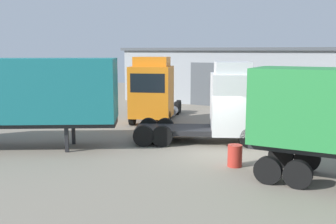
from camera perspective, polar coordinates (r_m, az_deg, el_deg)
The scene contains 5 objects.
ground_plane at distance 17.99m, azimuth 7.69°, elevation -5.97°, with size 60.00×60.00×0.00m, color gray.
warehouse_building at distance 35.61m, azimuth 18.79°, elevation 4.95°, with size 30.59×10.01×4.84m.
tractor_unit_white at distance 19.81m, azimuth 8.40°, elevation 1.02°, with size 6.67×4.91×4.05m.
tractor_unit_orange at distance 25.07m, azimuth -2.18°, elevation 2.91°, with size 4.55×6.94×4.21m.
oil_drum at distance 16.01m, azimuth 9.68°, elevation -6.27°, with size 0.58×0.58×0.88m.
Camera 1 is at (6.20, -16.25, 4.60)m, focal length 42.00 mm.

